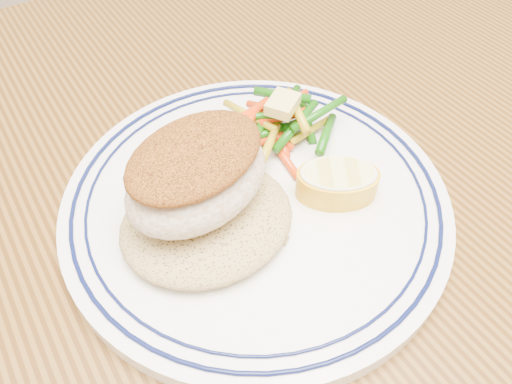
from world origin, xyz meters
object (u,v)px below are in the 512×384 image
at_px(fish_fillet, 197,173).
at_px(dining_table, 288,299).
at_px(vegetable_pile, 276,124).
at_px(rice_pilaf, 207,217).
at_px(lemon_wedge, 337,182).
at_px(plate, 256,201).

bearing_deg(fish_fillet, dining_table, -36.50).
bearing_deg(vegetable_pile, fish_fillet, -155.77).
distance_m(rice_pilaf, lemon_wedge, 0.10).
bearing_deg(lemon_wedge, vegetable_pile, 91.47).
relative_size(plate, fish_fillet, 2.36).
relative_size(fish_fillet, lemon_wedge, 1.59).
xyz_separation_m(vegetable_pile, lemon_wedge, (0.00, -0.08, -0.00)).
xyz_separation_m(rice_pilaf, vegetable_pile, (0.09, 0.05, 0.00)).
xyz_separation_m(rice_pilaf, fish_fillet, (0.00, 0.01, 0.03)).
relative_size(rice_pilaf, fish_fillet, 1.01).
distance_m(fish_fillet, vegetable_pile, 0.10).
height_order(dining_table, plate, plate).
height_order(rice_pilaf, fish_fillet, fish_fillet).
bearing_deg(dining_table, lemon_wedge, 6.83).
height_order(rice_pilaf, vegetable_pile, vegetable_pile).
relative_size(vegetable_pile, lemon_wedge, 1.51).
bearing_deg(fish_fillet, lemon_wedge, -20.67).
height_order(rice_pilaf, lemon_wedge, same).
height_order(dining_table, vegetable_pile, vegetable_pile).
bearing_deg(vegetable_pile, plate, -136.41).
distance_m(fish_fillet, lemon_wedge, 0.10).
relative_size(dining_table, lemon_wedge, 19.66).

